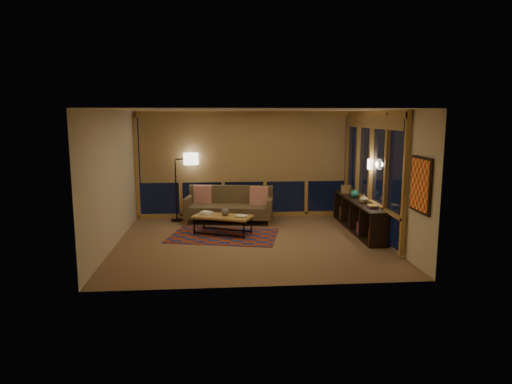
{
  "coord_description": "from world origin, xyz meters",
  "views": [
    {
      "loc": [
        -0.65,
        -9.13,
        2.6
      ],
      "look_at": [
        0.12,
        0.13,
        1.03
      ],
      "focal_mm": 32.0,
      "sensor_mm": 36.0,
      "label": 1
    }
  ],
  "objects": [
    {
      "name": "ceramic_pot",
      "position": [
        -0.52,
        0.69,
        0.51
      ],
      "size": [
        0.24,
        0.24,
        0.17
      ],
      "primitive_type": "sphere",
      "rotation": [
        0.0,
        0.0,
        -0.63
      ],
      "color": "#272729",
      "rests_on": "coffee_table"
    },
    {
      "name": "floor_lamp",
      "position": [
        -1.71,
        2.1,
        0.84
      ],
      "size": [
        0.63,
        0.48,
        1.69
      ],
      "primitive_type": null,
      "rotation": [
        0.0,
        0.0,
        0.22
      ],
      "color": "black",
      "rests_on": "floor"
    },
    {
      "name": "vase",
      "position": [
        2.49,
        0.38,
        0.81
      ],
      "size": [
        0.24,
        0.24,
        0.2
      ],
      "primitive_type": "imported",
      "rotation": [
        0.0,
        0.0,
        -0.25
      ],
      "color": "tan",
      "rests_on": "bookshelf"
    },
    {
      "name": "window_wall_right",
      "position": [
        2.68,
        0.6,
        1.35
      ],
      "size": [
        0.16,
        3.7,
        2.6
      ],
      "primitive_type": null,
      "color": "#B58B42",
      "rests_on": "walls"
    },
    {
      "name": "pillow_left",
      "position": [
        -1.05,
        2.16,
        0.65
      ],
      "size": [
        0.46,
        0.2,
        0.45
      ],
      "primitive_type": null,
      "rotation": [
        0.0,
        0.0,
        -0.13
      ],
      "color": "red",
      "rests_on": "sofa"
    },
    {
      "name": "teal_bowl",
      "position": [
        2.49,
        1.05,
        0.8
      ],
      "size": [
        0.23,
        0.23,
        0.18
      ],
      "primitive_type": "sphere",
      "rotation": [
        0.0,
        0.0,
        -0.32
      ],
      "color": "#1F8475",
      "rests_on": "bookshelf"
    },
    {
      "name": "sofa",
      "position": [
        -0.4,
        1.81,
        0.43
      ],
      "size": [
        2.21,
        1.18,
        0.86
      ],
      "primitive_type": null,
      "rotation": [
        0.0,
        0.0,
        -0.16
      ],
      "color": "brown",
      "rests_on": "floor"
    },
    {
      "name": "bookshelf",
      "position": [
        2.49,
        0.75,
        0.35
      ],
      "size": [
        0.4,
        2.84,
        0.71
      ],
      "primitive_type": null,
      "color": "black",
      "rests_on": "floor"
    },
    {
      "name": "basket",
      "position": [
        2.47,
        1.7,
        0.81
      ],
      "size": [
        0.27,
        0.27,
        0.19
      ],
      "primitive_type": "cylinder",
      "rotation": [
        0.0,
        0.0,
        -0.05
      ],
      "color": "olive",
      "rests_on": "bookshelf"
    },
    {
      "name": "coffee_table",
      "position": [
        -0.57,
        0.67,
        0.21
      ],
      "size": [
        1.39,
        1.03,
        0.42
      ],
      "primitive_type": null,
      "rotation": [
        0.0,
        0.0,
        -0.4
      ],
      "color": "#B58B42",
      "rests_on": "floor"
    },
    {
      "name": "window_wall_back",
      "position": [
        0.0,
        2.43,
        1.35
      ],
      "size": [
        5.3,
        0.16,
        2.6
      ],
      "primitive_type": null,
      "color": "#B58B42",
      "rests_on": "walls"
    },
    {
      "name": "book_stack_a",
      "position": [
        -0.93,
        0.81,
        0.46
      ],
      "size": [
        0.34,
        0.33,
        0.08
      ],
      "primitive_type": null,
      "rotation": [
        0.0,
        0.0,
        -0.63
      ],
      "color": "white",
      "rests_on": "coffee_table"
    },
    {
      "name": "pillow_right",
      "position": [
        0.33,
        1.82,
        0.66
      ],
      "size": [
        0.48,
        0.28,
        0.45
      ],
      "primitive_type": null,
      "rotation": [
        0.0,
        0.0,
        -0.29
      ],
      "color": "red",
      "rests_on": "sofa"
    },
    {
      "name": "shelf_book_stack",
      "position": [
        2.49,
        -0.19,
        0.75
      ],
      "size": [
        0.23,
        0.29,
        0.08
      ],
      "primitive_type": null,
      "rotation": [
        0.0,
        0.0,
        0.2
      ],
      "color": "white",
      "rests_on": "bookshelf"
    },
    {
      "name": "walls",
      "position": [
        0.0,
        0.0,
        1.35
      ],
      "size": [
        5.51,
        5.01,
        2.7
      ],
      "color": "beige",
      "rests_on": "floor"
    },
    {
      "name": "ceiling",
      "position": [
        0.0,
        0.0,
        2.7
      ],
      "size": [
        5.5,
        5.0,
        0.01
      ],
      "primitive_type": "cube",
      "color": "#F0E5C7",
      "rests_on": "walls"
    },
    {
      "name": "area_rug",
      "position": [
        -0.56,
        0.54,
        0.01
      ],
      "size": [
        2.56,
        1.99,
        0.01
      ],
      "primitive_type": "cube",
      "rotation": [
        0.0,
        0.0,
        -0.22
      ],
      "color": "maroon",
      "rests_on": "floor"
    },
    {
      "name": "book_stack_b",
      "position": [
        -0.18,
        0.51,
        0.45
      ],
      "size": [
        0.32,
        0.3,
        0.05
      ],
      "primitive_type": null,
      "rotation": [
        0.0,
        0.0,
        -0.54
      ],
      "color": "white",
      "rests_on": "coffee_table"
    },
    {
      "name": "floor",
      "position": [
        0.0,
        0.0,
        0.0
      ],
      "size": [
        5.5,
        5.0,
        0.01
      ],
      "primitive_type": "cube",
      "color": "#825F44",
      "rests_on": "ground"
    },
    {
      "name": "wall_art",
      "position": [
        2.71,
        -1.85,
        1.45
      ],
      "size": [
        0.06,
        0.74,
        0.94
      ],
      "primitive_type": null,
      "color": "red",
      "rests_on": "walls"
    },
    {
      "name": "wall_sconce",
      "position": [
        2.62,
        0.45,
        1.55
      ],
      "size": [
        0.12,
        0.18,
        0.22
      ],
      "primitive_type": null,
      "color": "white",
      "rests_on": "walls"
    }
  ]
}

